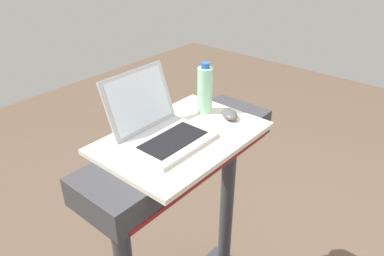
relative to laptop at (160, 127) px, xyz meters
The scene contains 4 objects.
desk_board 0.10m from the laptop, 35.01° to the right, with size 0.64×0.44×0.02m, color beige.
laptop is the anchor object (origin of this frame).
computer_mouse 0.33m from the laptop, 18.75° to the right, with size 0.06×0.10×0.03m, color #4C4C51.
water_bottle 0.29m from the laptop, ahead, with size 0.06×0.06×0.22m.
Camera 1 is at (-0.92, -0.13, 1.86)m, focal length 34.76 mm.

